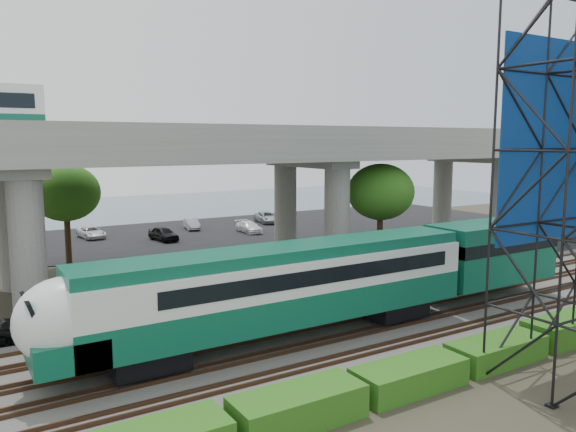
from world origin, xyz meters
TOP-DOWN VIEW (x-y plane):
  - ground at (0.00, 0.00)m, footprint 140.00×140.00m
  - ballast_bed at (0.00, 2.00)m, footprint 90.00×12.00m
  - service_road at (0.00, 10.50)m, footprint 90.00×5.00m
  - parking_lot at (0.00, 34.00)m, footprint 90.00×18.00m
  - harbor_water at (0.00, 56.00)m, footprint 140.00×40.00m
  - rail_tracks at (0.00, 2.00)m, footprint 90.00×9.52m
  - commuter_train at (1.53, 2.00)m, footprint 29.30×3.06m
  - overpass at (-1.06, 16.00)m, footprint 80.00×12.00m
  - hedge_strip at (1.01, -4.30)m, footprint 34.60×1.80m
  - trees at (-4.67, 16.17)m, footprint 40.94×16.94m
  - parked_cars at (2.03, 33.56)m, footprint 38.78×9.37m

SIDE VIEW (x-z plane):
  - ground at x=0.00m, z-range 0.00..0.00m
  - harbor_water at x=0.00m, z-range 0.00..0.03m
  - service_road at x=0.00m, z-range 0.00..0.08m
  - parking_lot at x=0.00m, z-range 0.00..0.08m
  - ballast_bed at x=0.00m, z-range 0.00..0.20m
  - rail_tracks at x=0.00m, z-range 0.20..0.36m
  - hedge_strip at x=1.01m, z-range -0.04..1.16m
  - parked_cars at x=2.03m, z-range 0.02..1.31m
  - commuter_train at x=1.53m, z-range 0.73..5.03m
  - trees at x=-4.67m, z-range 1.73..9.42m
  - overpass at x=-1.06m, z-range 2.01..14.41m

